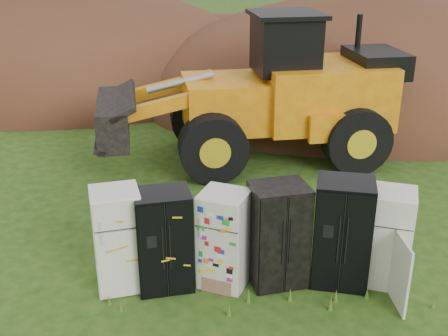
% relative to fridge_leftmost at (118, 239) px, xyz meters
% --- Properties ---
extents(ground, '(120.00, 120.00, 0.00)m').
position_rel_fridge_leftmost_xyz_m(ground, '(2.45, -0.04, -0.92)').
color(ground, '#1E4312').
rests_on(ground, ground).
extents(fridge_leftmost, '(0.97, 0.94, 1.84)m').
position_rel_fridge_leftmost_xyz_m(fridge_leftmost, '(0.00, 0.00, 0.00)').
color(fridge_leftmost, white).
rests_on(fridge_leftmost, ground).
extents(fridge_black_side, '(1.07, 0.91, 1.82)m').
position_rel_fridge_leftmost_xyz_m(fridge_black_side, '(0.79, -0.04, -0.01)').
color(fridge_black_side, black).
rests_on(fridge_black_side, ground).
extents(fridge_sticker, '(1.02, 0.99, 1.78)m').
position_rel_fridge_leftmost_xyz_m(fridge_sticker, '(1.85, -0.02, -0.03)').
color(fridge_sticker, silver).
rests_on(fridge_sticker, ground).
extents(fridge_dark_mid, '(1.10, 0.96, 1.88)m').
position_rel_fridge_leftmost_xyz_m(fridge_dark_mid, '(2.79, 0.00, 0.02)').
color(fridge_dark_mid, black).
rests_on(fridge_dark_mid, ground).
extents(fridge_black_right, '(1.14, 1.02, 1.96)m').
position_rel_fridge_leftmost_xyz_m(fridge_black_right, '(3.91, -0.04, 0.06)').
color(fridge_black_right, black).
rests_on(fridge_black_right, ground).
extents(fridge_open_door, '(1.01, 0.97, 1.78)m').
position_rel_fridge_leftmost_xyz_m(fridge_open_door, '(4.71, -0.08, -0.03)').
color(fridge_open_door, white).
rests_on(fridge_open_door, ground).
extents(wheel_loader, '(8.54, 4.28, 3.97)m').
position_rel_fridge_leftmost_xyz_m(wheel_loader, '(2.72, 5.95, 1.06)').
color(wheel_loader, orange).
rests_on(wheel_loader, ground).
extents(dirt_mound_right, '(17.03, 12.49, 7.71)m').
position_rel_fridge_leftmost_xyz_m(dirt_mound_right, '(7.70, 11.77, -0.92)').
color(dirt_mound_right, '#4A2818').
rests_on(dirt_mound_right, ground).
extents(dirt_mound_left, '(17.35, 13.01, 7.96)m').
position_rel_fridge_leftmost_xyz_m(dirt_mound_left, '(-4.21, 15.10, -0.92)').
color(dirt_mound_left, '#4A2818').
rests_on(dirt_mound_left, ground).
extents(dirt_mound_back, '(15.47, 10.32, 4.85)m').
position_rel_fridge_leftmost_xyz_m(dirt_mound_back, '(1.90, 17.48, -0.92)').
color(dirt_mound_back, '#4A2818').
rests_on(dirt_mound_back, ground).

